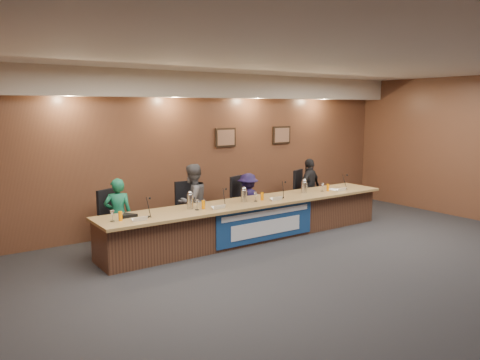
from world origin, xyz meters
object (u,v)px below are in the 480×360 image
object	(u,v)px
carafe_left	(190,202)
office_chair_c	(245,205)
panelist_c	(248,201)
office_chair_b	(190,213)
carafe_right	(304,188)
carafe_mid	(244,196)
panelist_b	(192,201)
panelist_d	(310,188)
dais_body	(253,221)
speakerphone	(128,216)
panelist_a	(118,215)
office_chair_a	(117,223)
office_chair_d	(306,196)
banner	(266,223)

from	to	relation	value
carafe_left	office_chair_c	bearing A→B (deg)	24.30
panelist_c	office_chair_b	xyz separation A→B (m)	(-1.32, 0.10, -0.10)
carafe_left	carafe_right	world-z (taller)	carafe_left
carafe_mid	panelist_b	bearing A→B (deg)	135.11
panelist_d	dais_body	bearing A→B (deg)	-0.54
panelist_d	office_chair_c	size ratio (longest dim) A/B	2.83
speakerphone	panelist_a	bearing A→B (deg)	83.79
carafe_left	office_chair_b	bearing A→B (deg)	61.43
panelist_d	office_chair_a	xyz separation A→B (m)	(-4.54, 0.10, -0.20)
office_chair_d	carafe_mid	bearing A→B (deg)	174.68
office_chair_c	carafe_left	bearing A→B (deg)	-177.89
banner	panelist_b	xyz separation A→B (m)	(-0.94, 1.11, 0.34)
panelist_a	office_chair_a	size ratio (longest dim) A/B	2.71
office_chair_d	panelist_b	bearing A→B (deg)	157.63
office_chair_d	carafe_left	bearing A→B (deg)	168.48
office_chair_b	office_chair_d	xyz separation A→B (m)	(3.06, 0.00, 0.00)
office_chair_d	carafe_right	bearing A→B (deg)	-160.05
office_chair_c	banner	bearing A→B (deg)	-129.47
office_chair_a	office_chair_d	distance (m)	4.54
panelist_b	office_chair_d	world-z (taller)	panelist_b
dais_body	office_chair_c	bearing A→B (deg)	64.62
office_chair_a	speakerphone	bearing A→B (deg)	-118.70
panelist_d	office_chair_a	size ratio (longest dim) A/B	2.83
banner	panelist_a	distance (m)	2.67
banner	panelist_d	bearing A→B (deg)	27.52
carafe_right	dais_body	bearing A→B (deg)	-179.32
panelist_c	office_chair_b	size ratio (longest dim) A/B	2.42
panelist_b	office_chair_b	size ratio (longest dim) A/B	3.01
office_chair_c	carafe_left	xyz separation A→B (m)	(-1.75, -0.79, 0.40)
carafe_mid	banner	bearing A→B (deg)	-59.78
office_chair_c	carafe_mid	distance (m)	1.08
panelist_c	office_chair_c	size ratio (longest dim) A/B	2.42
panelist_b	dais_body	bearing A→B (deg)	124.97
panelist_c	office_chair_b	world-z (taller)	panelist_c
panelist_b	office_chair_a	world-z (taller)	panelist_b
banner	panelist_d	world-z (taller)	panelist_d
office_chair_b	speakerphone	size ratio (longest dim) A/B	1.50
panelist_b	carafe_mid	world-z (taller)	panelist_b
panelist_b	office_chair_b	xyz separation A→B (m)	(0.00, 0.10, -0.24)
panelist_a	carafe_right	distance (m)	3.81
panelist_c	carafe_mid	world-z (taller)	panelist_c
office_chair_a	banner	bearing A→B (deg)	-49.80
panelist_b	office_chair_c	size ratio (longest dim) A/B	3.01
banner	panelist_b	world-z (taller)	panelist_b
dais_body	carafe_right	size ratio (longest dim) A/B	26.67
office_chair_b	carafe_right	distance (m)	2.43
panelist_a	office_chair_d	bearing A→B (deg)	-158.72
panelist_a	office_chair_d	world-z (taller)	panelist_a
office_chair_c	carafe_left	world-z (taller)	carafe_left
office_chair_a	carafe_right	size ratio (longest dim) A/B	2.13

